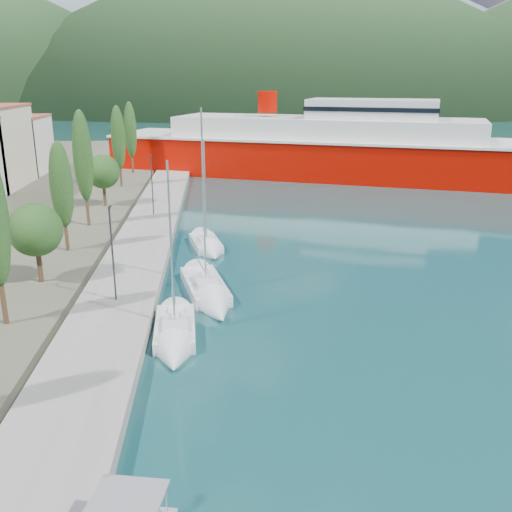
{
  "coord_description": "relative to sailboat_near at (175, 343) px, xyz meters",
  "views": [
    {
      "loc": [
        -2.4,
        -20.61,
        14.49
      ],
      "look_at": [
        0.0,
        14.0,
        3.5
      ],
      "focal_mm": 40.0,
      "sensor_mm": 36.0,
      "label": 1
    }
  ],
  "objects": [
    {
      "name": "ferry",
      "position": [
        19.04,
        56.02,
        3.65
      ],
      "size": [
        66.03,
        36.37,
        12.99
      ],
      "color": "#B40900",
      "rests_on": "ground"
    },
    {
      "name": "sailboat_mid",
      "position": [
        2.0,
        6.5,
        0.02
      ],
      "size": [
        4.31,
        9.73,
        13.57
      ],
      "color": "silver",
      "rests_on": "ground"
    },
    {
      "name": "quay",
      "position": [
        -4.07,
        17.65,
        0.1
      ],
      "size": [
        5.0,
        88.0,
        0.8
      ],
      "primitive_type": "cube",
      "color": "gray",
      "rests_on": "ground"
    },
    {
      "name": "sailboat_near",
      "position": [
        0.0,
        0.0,
        0.0
      ],
      "size": [
        2.69,
        7.86,
        11.15
      ],
      "color": "silver",
      "rests_on": "ground"
    },
    {
      "name": "sailboat_far",
      "position": [
        1.78,
        18.03,
        -0.01
      ],
      "size": [
        3.55,
        7.26,
        10.24
      ],
      "color": "silver",
      "rests_on": "ground"
    },
    {
      "name": "ground",
      "position": [
        4.93,
        111.65,
        -0.3
      ],
      "size": [
        1400.0,
        1400.0,
        0.0
      ],
      "primitive_type": "plane",
      "color": "#164649"
    },
    {
      "name": "tree_row",
      "position": [
        -9.9,
        23.27,
        5.58
      ],
      "size": [
        3.71,
        66.24,
        10.91
      ],
      "color": "#47301E",
      "rests_on": "land_strip"
    },
    {
      "name": "hills_near",
      "position": [
        102.98,
        364.15,
        48.88
      ],
      "size": [
        1010.0,
        520.0,
        115.0
      ],
      "color": "#2A4926",
      "rests_on": "ground"
    },
    {
      "name": "lamp_posts",
      "position": [
        -4.07,
        6.59,
        3.78
      ],
      "size": [
        0.15,
        44.75,
        6.06
      ],
      "color": "#2D2D33",
      "rests_on": "quay"
    },
    {
      "name": "hills_far",
      "position": [
        143.52,
        610.38,
        77.09
      ],
      "size": [
        1480.0,
        900.0,
        180.0
      ],
      "color": "gray",
      "rests_on": "ground"
    }
  ]
}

